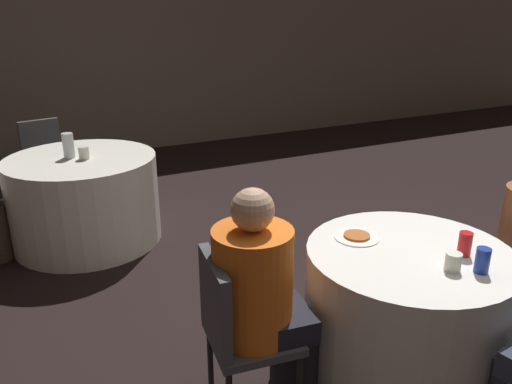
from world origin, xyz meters
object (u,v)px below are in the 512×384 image
object	(u,v)px
table_far	(85,199)
soda_can_red	(465,244)
chair_far_north	(45,156)
person_orange_shirt	(265,302)
chair_near_west	(234,324)
soda_can_blue	(482,260)
table_near	(403,314)
bottle_far	(68,145)
pizza_plate_near	(357,236)

from	to	relation	value
table_far	soda_can_red	distance (m)	3.06
chair_far_north	person_orange_shirt	distance (m)	3.49
chair_near_west	soda_can_red	xyz separation A→B (m)	(1.13, -0.26, 0.28)
chair_near_west	person_orange_shirt	distance (m)	0.17
chair_far_north	person_orange_shirt	xyz separation A→B (m)	(0.68, -3.42, 0.08)
soda_can_red	person_orange_shirt	bearing A→B (deg)	165.99
chair_near_west	soda_can_blue	bearing A→B (deg)	75.38
table_near	bottle_far	size ratio (longest dim) A/B	5.18
chair_far_north	soda_can_blue	world-z (taller)	chair_far_north
table_near	chair_far_north	distance (m)	3.81
soda_can_red	soda_can_blue	xyz separation A→B (m)	(-0.06, -0.16, 0.00)
pizza_plate_near	table_far	bearing A→B (deg)	115.94
table_far	pizza_plate_near	distance (m)	2.54
chair_near_west	chair_far_north	size ratio (longest dim) A/B	1.00
table_far	chair_near_west	bearing A→B (deg)	-82.42
soda_can_red	bottle_far	world-z (taller)	bottle_far
table_far	bottle_far	bearing A→B (deg)	155.61
person_orange_shirt	soda_can_blue	xyz separation A→B (m)	(0.92, -0.40, 0.19)
person_orange_shirt	bottle_far	world-z (taller)	person_orange_shirt
table_near	table_far	xyz separation A→B (m)	(-1.25, 2.51, 0.00)
soda_can_red	bottle_far	xyz separation A→B (m)	(-1.52, 2.69, 0.04)
table_far	chair_far_north	distance (m)	1.04
table_near	pizza_plate_near	xyz separation A→B (m)	(-0.15, 0.25, 0.38)
chair_near_west	person_orange_shirt	xyz separation A→B (m)	(0.15, -0.02, 0.08)
table_far	person_orange_shirt	size ratio (longest dim) A/B	1.04
chair_near_west	person_orange_shirt	size ratio (longest dim) A/B	0.74
table_far	chair_near_west	distance (m)	2.42
soda_can_blue	pizza_plate_near	bearing A→B (deg)	117.05
table_far	chair_near_west	world-z (taller)	chair_near_west
soda_can_blue	bottle_far	world-z (taller)	bottle_far
soda_can_red	soda_can_blue	size ratio (longest dim) A/B	1.00
person_orange_shirt	soda_can_red	xyz separation A→B (m)	(0.98, -0.24, 0.19)
table_far	soda_can_blue	bearing A→B (deg)	-63.84
bottle_far	chair_near_west	bearing A→B (deg)	-80.84
chair_near_west	soda_can_blue	world-z (taller)	chair_near_west
table_far	person_orange_shirt	distance (m)	2.47
chair_far_north	pizza_plate_near	distance (m)	3.52
table_near	table_far	distance (m)	2.81
table_near	bottle_far	world-z (taller)	bottle_far
table_far	chair_near_west	size ratio (longest dim) A/B	1.41
table_near	table_far	world-z (taller)	same
table_far	pizza_plate_near	bearing A→B (deg)	-64.06
person_orange_shirt	pizza_plate_near	size ratio (longest dim) A/B	4.87
chair_near_west	soda_can_red	world-z (taller)	chair_near_west
table_near	chair_near_west	world-z (taller)	chair_near_west
table_far	soda_can_red	size ratio (longest dim) A/B	10.07
chair_near_west	pizza_plate_near	size ratio (longest dim) A/B	3.59
person_orange_shirt	pizza_plate_near	xyz separation A→B (m)	(0.63, 0.15, 0.14)
bottle_far	pizza_plate_near	bearing A→B (deg)	-62.92
person_orange_shirt	pizza_plate_near	bearing A→B (deg)	110.79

